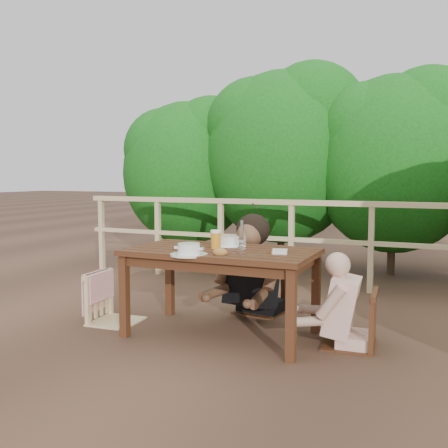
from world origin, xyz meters
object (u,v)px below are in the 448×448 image
at_px(chair_right, 350,293).
at_px(woman, 262,237).
at_px(chair_left, 115,276).
at_px(bottle, 242,235).
at_px(diner_right, 355,270).
at_px(butter_tub, 280,252).
at_px(table, 222,293).
at_px(bread_roll, 220,252).
at_px(soup_near, 189,249).
at_px(tumbler, 242,252).
at_px(soup_far, 229,242).
at_px(beer_glass, 216,240).
at_px(chair_far, 261,268).

bearing_deg(chair_right, woman, -128.93).
xyz_separation_m(chair_left, bottle, (1.13, 0.15, 0.39)).
height_order(diner_right, butter_tub, diner_right).
bearing_deg(woman, table, 92.86).
xyz_separation_m(diner_right, bread_roll, (-0.92, -0.41, 0.13)).
bearing_deg(diner_right, butter_tub, 104.29).
bearing_deg(bread_roll, soup_near, -169.60).
xyz_separation_m(bread_roll, tumbler, (0.13, 0.10, 0.00)).
bearing_deg(soup_far, tumbler, -55.44).
height_order(bread_roll, beer_glass, beer_glass).
bearing_deg(beer_glass, bread_roll, -60.01).
xyz_separation_m(soup_far, beer_glass, (-0.03, -0.20, 0.04)).
height_order(chair_left, beer_glass, beer_glass).
bearing_deg(chair_right, table, -86.37).
xyz_separation_m(diner_right, soup_near, (-1.16, -0.46, 0.15)).
bearing_deg(bread_roll, beer_glass, 119.99).
distance_m(diner_right, bread_roll, 1.02).
bearing_deg(beer_glass, chair_right, 6.56).
bearing_deg(chair_far, bottle, -76.03).
height_order(table, chair_right, chair_right).
bearing_deg(diner_right, table, 93.40).
relative_size(chair_right, diner_right, 0.70).
relative_size(chair_left, chair_right, 1.02).
bearing_deg(bottle, diner_right, 3.01).
xyz_separation_m(bottle, tumbler, (0.10, -0.27, -0.09)).
distance_m(soup_far, bottle, 0.22).
distance_m(chair_right, woman, 1.18).
bearing_deg(soup_near, beer_glass, 78.27).
bearing_deg(butter_tub, tumbler, -166.90).
relative_size(woman, tumbler, 20.99).
height_order(woman, bottle, woman).
relative_size(table, bread_roll, 12.97).
height_order(chair_left, chair_far, chair_far).
distance_m(chair_far, woman, 0.29).
bearing_deg(bread_roll, soup_far, 105.48).
distance_m(woman, bottle, 0.70).
relative_size(table, chair_far, 1.74).
relative_size(chair_far, soup_near, 3.01).
xyz_separation_m(soup_near, bottle, (0.27, 0.41, 0.08)).
distance_m(soup_far, beer_glass, 0.20).
relative_size(chair_left, tumbler, 12.16).
bearing_deg(soup_far, soup_near, -100.86).
bearing_deg(table, chair_far, 84.99).
distance_m(bottle, tumbler, 0.30).
xyz_separation_m(chair_left, soup_near, (0.86, -0.26, 0.32)).
height_order(soup_far, tumbler, soup_far).
xyz_separation_m(table, woman, (0.07, 0.78, 0.37)).
distance_m(table, beer_glass, 0.43).
xyz_separation_m(diner_right, tumbler, (-0.79, -0.31, 0.14)).
xyz_separation_m(chair_far, tumbler, (0.18, -0.94, 0.30)).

